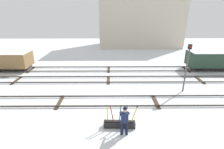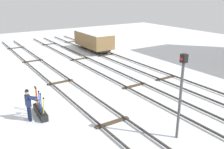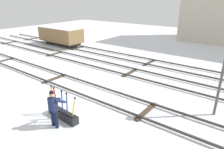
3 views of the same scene
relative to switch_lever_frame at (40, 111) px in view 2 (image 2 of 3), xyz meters
name	(u,v)px [view 2 (image 2 of 3)]	position (x,y,z in m)	size (l,w,h in m)	color
ground_plane	(82,99)	(-0.71, 2.80, -0.25)	(60.00, 60.00, 0.00)	silver
track_main_line	(82,98)	(-0.71, 2.80, -0.15)	(44.00, 1.94, 0.18)	#38332D
track_siding_near	(134,85)	(-0.71, 6.92, -0.14)	(44.00, 1.94, 0.18)	#38332D
track_siding_far	(166,77)	(-0.71, 9.98, -0.14)	(44.00, 1.94, 0.18)	#38332D
switch_lever_frame	(40,111)	(0.00, 0.00, 0.00)	(1.91, 0.44, 1.45)	black
rail_worker	(29,103)	(0.23, -0.60, 0.72)	(0.55, 0.67, 1.72)	#111831
signal_post	(181,89)	(5.51, 4.56, 2.14)	(0.24, 0.32, 3.92)	#4C4C4C
freight_car_mid_siding	(94,40)	(-12.16, 9.98, 0.96)	(5.45, 2.30, 2.06)	#2D2B28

